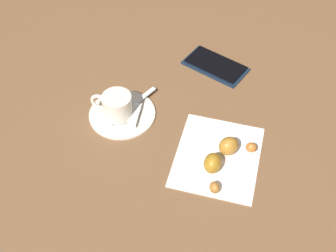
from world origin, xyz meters
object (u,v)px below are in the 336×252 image
saucer (122,113)px  sugar_packet (135,115)px  espresso_cup (116,105)px  teaspoon (124,112)px  napkin (218,156)px  cell_phone (215,65)px  croissant (222,157)px

saucer → sugar_packet: size_ratio=2.21×
saucer → espresso_cup: size_ratio=1.60×
saucer → teaspoon: teaspoon is taller
napkin → teaspoon: bearing=0.5°
cell_phone → saucer: bearing=66.6°
espresso_cup → saucer: bearing=-118.3°
espresso_cup → sugar_packet: 0.04m
croissant → cell_phone: croissant is taller
saucer → napkin: (-0.21, -0.00, -0.00)m
sugar_packet → napkin: (-0.18, 0.00, -0.01)m
espresso_cup → cell_phone: (-0.10, -0.23, -0.03)m
sugar_packet → cell_phone: bearing=-38.1°
saucer → napkin: bearing=-179.6°
teaspoon → cell_phone: bearing=-112.4°
espresso_cup → croissant: espresso_cup is taller
napkin → sugar_packet: bearing=-0.6°
napkin → croissant: bearing=139.2°
sugar_packet → croissant: bearing=-114.5°
croissant → cell_phone: 0.27m
teaspoon → croissant: 0.22m
saucer → sugar_packet: (-0.03, -0.00, 0.01)m
saucer → croissant: 0.22m
espresso_cup → cell_phone: bearing=-113.6°
sugar_packet → napkin: 0.18m
sugar_packet → espresso_cup: bearing=90.9°
espresso_cup → sugar_packet: bearing=-158.4°
teaspoon → croissant: croissant is taller
croissant → espresso_cup: bearing=-0.0°
cell_phone → croissant: bearing=118.7°
espresso_cup → sugar_packet: size_ratio=1.38×
teaspoon → napkin: teaspoon is taller
saucer → croissant: (-0.22, 0.01, 0.02)m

